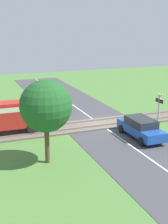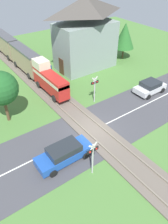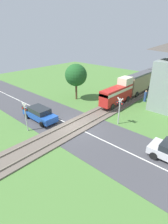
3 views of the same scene
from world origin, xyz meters
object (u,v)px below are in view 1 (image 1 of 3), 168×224
at_px(car_near_crossing, 141,127).
at_px(car_far_side, 53,95).
at_px(crossing_signal_west_approach, 159,106).
at_px(crossing_signal_east_approach, 48,98).

relative_size(car_near_crossing, car_far_side, 1.21).
bearing_deg(car_near_crossing, crossing_signal_west_approach, -64.88).
relative_size(car_near_crossing, crossing_signal_west_approach, 1.48).
bearing_deg(car_near_crossing, crossing_signal_east_approach, 36.44).
bearing_deg(crossing_signal_east_approach, car_near_crossing, -143.56).
distance_m(car_near_crossing, crossing_signal_west_approach, 2.64).
bearing_deg(car_far_side, crossing_signal_east_approach, 160.91).
height_order(car_near_crossing, car_far_side, car_near_crossing).
bearing_deg(car_far_side, crossing_signal_west_approach, -157.30).
height_order(car_near_crossing, crossing_signal_east_approach, crossing_signal_east_approach).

